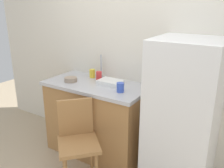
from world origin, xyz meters
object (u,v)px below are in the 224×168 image
(dish_tray, at_px, (111,82))
(cup_red, at_px, (99,76))
(chair, at_px, (78,139))
(terracotta_bowl, at_px, (71,79))
(cup_yellow, at_px, (92,73))
(refrigerator, at_px, (183,117))
(cup_blue, at_px, (120,87))

(dish_tray, height_order, cup_red, cup_red)
(cup_red, bearing_deg, dish_tray, -15.24)
(chair, relative_size, cup_red, 8.14)
(dish_tray, distance_m, terracotta_bowl, 0.49)
(chair, distance_m, terracotta_bowl, 0.77)
(dish_tray, bearing_deg, cup_red, 164.76)
(terracotta_bowl, relative_size, cup_red, 1.38)
(terracotta_bowl, bearing_deg, chair, -44.49)
(chair, relative_size, cup_yellow, 8.36)
(dish_tray, bearing_deg, cup_yellow, 163.00)
(refrigerator, distance_m, dish_tray, 0.91)
(terracotta_bowl, distance_m, cup_yellow, 0.30)
(chair, xyz_separation_m, cup_red, (-0.19, 0.67, 0.48))
(refrigerator, distance_m, cup_yellow, 1.26)
(dish_tray, bearing_deg, cup_blue, -35.64)
(dish_tray, relative_size, cup_red, 2.56)
(refrigerator, relative_size, cup_blue, 15.14)
(dish_tray, distance_m, cup_red, 0.21)
(cup_red, bearing_deg, chair, -74.07)
(chair, height_order, cup_red, cup_red)
(refrigerator, bearing_deg, chair, -149.39)
(terracotta_bowl, distance_m, cup_red, 0.34)
(terracotta_bowl, xyz_separation_m, cup_yellow, (0.12, 0.27, 0.03))
(dish_tray, height_order, terracotta_bowl, terracotta_bowl)
(cup_blue, xyz_separation_m, cup_yellow, (-0.57, 0.26, 0.00))
(refrigerator, height_order, chair, refrigerator)
(chair, bearing_deg, cup_yellow, 68.05)
(refrigerator, relative_size, cup_yellow, 14.36)
(refrigerator, bearing_deg, dish_tray, 174.98)
(dish_tray, relative_size, cup_yellow, 2.63)
(cup_red, bearing_deg, terracotta_bowl, -139.22)
(terracotta_bowl, bearing_deg, cup_red, 40.78)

